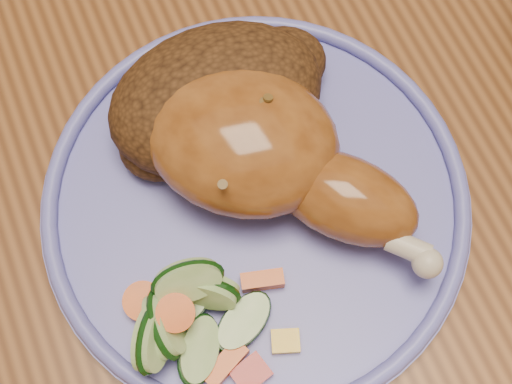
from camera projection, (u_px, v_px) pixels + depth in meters
ground at (269, 278)px, 1.20m from camera, size 4.00×4.00×0.00m
dining_table at (282, 81)px, 0.57m from camera, size 0.90×1.40×0.75m
plate at (256, 204)px, 0.44m from camera, size 0.26×0.26×0.01m
plate_rim at (256, 198)px, 0.43m from camera, size 0.26×0.26×0.01m
chicken_leg at (267, 154)px, 0.42m from camera, size 0.17×0.19×0.06m
rice_pilaf at (220, 98)px, 0.44m from camera, size 0.15×0.10×0.06m
vegetable_pile at (192, 317)px, 0.40m from camera, size 0.10×0.09×0.05m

